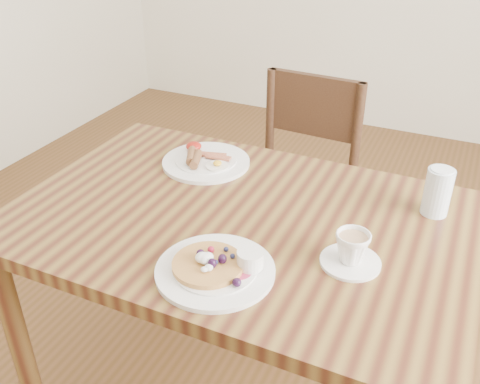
{
  "coord_description": "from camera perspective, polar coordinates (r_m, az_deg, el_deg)",
  "views": [
    {
      "loc": [
        0.5,
        -1.07,
        1.51
      ],
      "look_at": [
        0.0,
        0.0,
        0.82
      ],
      "focal_mm": 40.0,
      "sensor_mm": 36.0,
      "label": 1
    }
  ],
  "objects": [
    {
      "name": "dining_table",
      "position": [
        1.46,
        0.0,
        -5.71
      ],
      "size": [
        1.2,
        0.8,
        0.75
      ],
      "color": "brown",
      "rests_on": "ground"
    },
    {
      "name": "chair_far",
      "position": [
        2.1,
        6.1,
        1.14
      ],
      "size": [
        0.44,
        0.44,
        0.88
      ],
      "rotation": [
        0.0,
        0.0,
        3.09
      ],
      "color": "#3B2715",
      "rests_on": "ground"
    },
    {
      "name": "pancake_plate",
      "position": [
        1.21,
        -2.45,
        -8.04
      ],
      "size": [
        0.27,
        0.27,
        0.06
      ],
      "color": "white",
      "rests_on": "dining_table"
    },
    {
      "name": "breakfast_plate",
      "position": [
        1.66,
        -3.79,
        3.37
      ],
      "size": [
        0.27,
        0.27,
        0.04
      ],
      "color": "white",
      "rests_on": "dining_table"
    },
    {
      "name": "teacup_saucer",
      "position": [
        1.24,
        11.83,
        -6.14
      ],
      "size": [
        0.14,
        0.14,
        0.08
      ],
      "color": "white",
      "rests_on": "dining_table"
    },
    {
      "name": "water_glass",
      "position": [
        1.47,
        20.33,
        0.01
      ],
      "size": [
        0.07,
        0.07,
        0.13
      ],
      "primitive_type": "cylinder",
      "color": "silver",
      "rests_on": "dining_table"
    }
  ]
}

